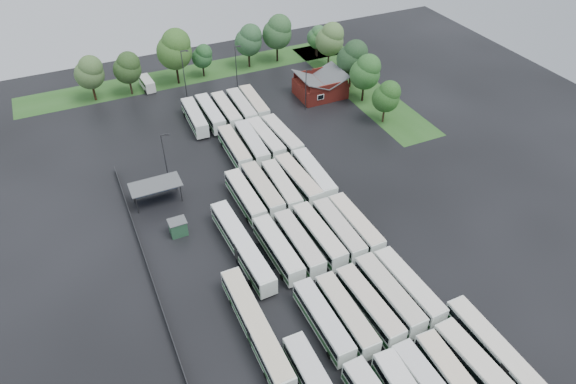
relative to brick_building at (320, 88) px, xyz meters
name	(u,v)px	position (x,y,z in m)	size (l,w,h in m)	color
ground	(310,255)	(-24.00, -42.77, -1.87)	(160.00, 160.00, 0.00)	black
brick_building	(320,88)	(0.00, 0.00, 0.00)	(10.07, 8.60, 5.39)	maroon
wash_shed	(155,186)	(-41.20, -20.74, 1.12)	(8.20, 4.20, 3.58)	#2D2D30
utility_hut	(178,227)	(-40.20, -30.17, -0.55)	(2.70, 2.20, 2.62)	#234E31
grass_strip_north	(195,74)	(-22.00, 22.03, -1.86)	(80.00, 10.00, 0.01)	#26521C
grass_strip_east	(359,86)	(10.00, 0.03, -1.86)	(10.00, 50.00, 0.01)	#26521C
west_fence	(146,263)	(-46.20, -34.77, -1.27)	(0.10, 50.00, 1.20)	#2D2D30
bus_r0c3	(455,382)	(-18.98, -68.78, 0.03)	(3.00, 12.48, 3.45)	silver
bus_r0c4	(478,369)	(-15.51, -68.65, 0.09)	(3.36, 12.90, 3.56)	silver
bus_r1c0	(323,321)	(-28.45, -55.11, -0.01)	(2.68, 12.13, 3.37)	silver
bus_r1c1	(346,314)	(-25.37, -55.49, 0.01)	(2.64, 12.29, 3.42)	silver
bus_r1c2	(369,305)	(-21.99, -55.48, 0.03)	(3.10, 12.50, 3.45)	silver
bus_r1c3	(389,294)	(-18.69, -55.06, 0.09)	(3.03, 12.84, 3.56)	silver
bus_r1c4	(408,287)	(-15.61, -55.04, 0.06)	(3.15, 12.70, 3.51)	silver
bus_r2c0	(278,249)	(-28.48, -41.35, 0.03)	(2.92, 12.45, 3.45)	silver
bus_r2c1	(299,243)	(-25.21, -41.51, 0.02)	(2.69, 12.32, 3.43)	silver
bus_r2c2	(319,235)	(-21.85, -41.32, 0.06)	(2.94, 12.65, 3.51)	silver
bus_r2c3	(339,230)	(-18.64, -41.55, 0.03)	(2.67, 12.37, 3.44)	silver
bus_r2c4	(355,225)	(-15.71, -41.56, 0.04)	(2.86, 12.48, 3.46)	silver
bus_r3c0	(245,197)	(-28.49, -28.30, 0.01)	(2.74, 12.25, 3.40)	silver
bus_r3c1	(262,190)	(-25.29, -27.88, 0.08)	(2.77, 12.70, 3.53)	silver
bus_r3c2	(281,187)	(-22.08, -28.32, 0.01)	(2.99, 12.32, 3.41)	silver
bus_r3c3	(298,180)	(-18.84, -27.97, 0.07)	(3.17, 12.75, 3.52)	silver
bus_r3c4	(314,175)	(-15.77, -27.83, 0.08)	(3.11, 12.78, 3.54)	silver
bus_r4c1	(235,148)	(-25.18, -14.30, 0.01)	(2.86, 12.30, 3.41)	silver
bus_r4c2	(252,144)	(-21.83, -14.45, 0.09)	(3.22, 12.87, 3.56)	silver
bus_r4c3	(266,139)	(-18.89, -14.08, 0.04)	(2.98, 12.50, 3.46)	silver
bus_r4c4	(282,137)	(-15.75, -14.55, 0.07)	(3.29, 12.77, 3.52)	silver
bus_r5c0	(195,117)	(-28.59, -0.59, -0.01)	(3.02, 12.24, 3.38)	silver
bus_r5c1	(210,113)	(-25.30, -0.56, 0.04)	(2.73, 12.44, 3.46)	silver
bus_r5c2	(227,111)	(-22.02, -1.03, 0.02)	(2.74, 12.34, 3.43)	silver
bus_r5c3	(242,107)	(-18.68, -0.89, 0.02)	(2.93, 12.37, 3.43)	silver
bus_r5c4	(254,104)	(-15.77, -0.49, 0.00)	(3.02, 12.30, 3.40)	silver
artic_bus_west_b	(242,246)	(-32.95, -38.57, 0.03)	(3.34, 18.53, 3.42)	silver
artic_bus_west_c	(256,327)	(-36.44, -52.53, 0.02)	(2.67, 18.34, 3.40)	silver
artic_bus_east	(505,363)	(-12.07, -69.23, 0.03)	(2.82, 18.40, 3.41)	silver
minibus	(147,83)	(-33.80, 19.00, -0.46)	(2.58, 5.93, 2.53)	silver
tree_north_0	(90,72)	(-45.08, 18.59, 4.70)	(6.16, 6.16, 10.20)	#362012
tree_north_1	(128,67)	(-37.36, 17.97, 4.48)	(5.96, 5.96, 9.87)	#35271A
tree_north_2	(175,49)	(-26.54, 18.69, 6.44)	(7.79, 7.79, 12.90)	black
tree_north_3	(203,56)	(-20.22, 19.75, 3.16)	(4.72, 4.72, 7.81)	black
tree_north_4	(249,40)	(-8.63, 19.89, 4.96)	(6.41, 6.41, 10.62)	black
tree_north_5	(278,32)	(-1.18, 20.03, 5.66)	(7.06, 7.06, 11.69)	black
tree_north_6	(317,36)	(9.07, 19.24, 3.09)	(4.66, 4.66, 7.71)	black
tree_east_0	(387,96)	(6.62, -15.41, 3.97)	(5.48, 5.48, 9.07)	#382918
tree_east_1	(366,72)	(7.41, -6.09, 4.99)	(6.43, 6.43, 10.65)	black
tree_east_2	(353,57)	(8.20, 0.64, 5.25)	(6.68, 6.68, 11.06)	#392615
tree_east_3	(330,39)	(8.68, 11.83, 5.24)	(6.67, 6.67, 11.04)	#35291C
tree_east_4	(318,38)	(8.94, 18.37, 2.84)	(4.44, 4.42, 7.32)	black
lamp_post_ne	(306,87)	(-5.57, -4.26, 3.40)	(1.40, 0.27, 9.07)	#2D2D30
lamp_post_nw	(165,155)	(-38.14, -16.73, 3.71)	(1.48, 0.29, 9.61)	#2D2D30
lamp_post_back_w	(184,71)	(-26.87, 11.01, 4.48)	(1.68, 0.33, 10.92)	#2D2D30
lamp_post_back_e	(236,64)	(-14.96, 11.56, 3.70)	(1.48, 0.29, 9.58)	#2D2D30
puddle_0	(381,382)	(-25.72, -64.42, -1.86)	(5.66, 5.66, 0.01)	black
puddle_1	(471,348)	(-13.10, -65.19, -1.86)	(4.01, 4.01, 0.01)	black
puddle_2	(258,259)	(-31.21, -40.20, -1.86)	(6.45, 6.45, 0.01)	black
puddle_3	(355,249)	(-17.37, -44.43, -1.86)	(4.82, 4.82, 0.01)	black
puddle_4	(461,333)	(-12.70, -62.88, -1.86)	(2.69, 2.69, 0.01)	black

